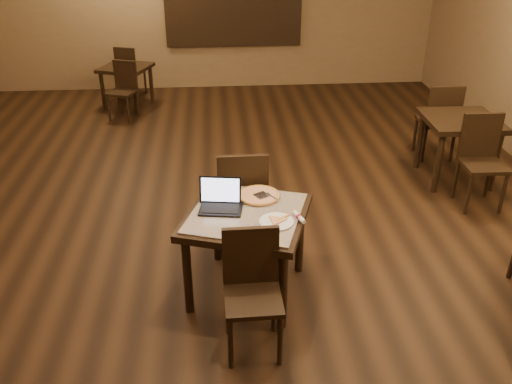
{
  "coord_description": "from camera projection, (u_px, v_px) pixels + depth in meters",
  "views": [
    {
      "loc": [
        0.12,
        -4.65,
        2.91
      ],
      "look_at": [
        0.43,
        -0.77,
        0.85
      ],
      "focal_mm": 38.0,
      "sensor_mm": 36.0,
      "label": 1
    }
  ],
  "objects": [
    {
      "name": "plate",
      "position": [
        277.0,
        222.0,
        4.14
      ],
      "size": [
        0.27,
        0.27,
        0.01
      ],
      "primitive_type": "cylinder",
      "color": "white",
      "rests_on": "tiled_table"
    },
    {
      "name": "other_table_b_chair_near",
      "position": [
        124.0,
        86.0,
        8.22
      ],
      "size": [
        0.48,
        0.48,
        0.86
      ],
      "rotation": [
        0.0,
        0.0,
        -0.35
      ],
      "color": "black",
      "rests_on": "ground"
    },
    {
      "name": "spatula",
      "position": [
        261.0,
        195.0,
        4.48
      ],
      "size": [
        0.23,
        0.28,
        0.01
      ],
      "primitive_type": "cube",
      "rotation": [
        0.0,
        0.0,
        0.52
      ],
      "color": "silver",
      "rests_on": "pizza_whole"
    },
    {
      "name": "other_table_a",
      "position": [
        460.0,
        129.0,
        6.24
      ],
      "size": [
        0.84,
        0.84,
        0.77
      ],
      "rotation": [
        0.0,
        0.0,
        -0.03
      ],
      "color": "black",
      "rests_on": "ground"
    },
    {
      "name": "pizza_whole",
      "position": [
        259.0,
        195.0,
        4.5
      ],
      "size": [
        0.35,
        0.35,
        0.02
      ],
      "color": "beige",
      "rests_on": "pizza_pan"
    },
    {
      "name": "pizza_pan",
      "position": [
        259.0,
        197.0,
        4.51
      ],
      "size": [
        0.37,
        0.37,
        0.01
      ],
      "primitive_type": "cylinder",
      "color": "silver",
      "rests_on": "tiled_table"
    },
    {
      "name": "napkin_roll",
      "position": [
        299.0,
        217.0,
        4.18
      ],
      "size": [
        0.09,
        0.17,
        0.04
      ],
      "rotation": [
        0.0,
        0.0,
        0.32
      ],
      "color": "white",
      "rests_on": "tiled_table"
    },
    {
      "name": "pizza_slice",
      "position": [
        277.0,
        220.0,
        4.14
      ],
      "size": [
        0.24,
        0.24,
        0.02
      ],
      "primitive_type": null,
      "rotation": [
        0.0,
        0.0,
        0.66
      ],
      "color": "beige",
      "rests_on": "plate"
    },
    {
      "name": "other_table_a_chair_near",
      "position": [
        481.0,
        155.0,
        5.77
      ],
      "size": [
        0.44,
        0.44,
        0.99
      ],
      "rotation": [
        0.0,
        0.0,
        -0.03
      ],
      "color": "black",
      "rests_on": "ground"
    },
    {
      "name": "ground",
      "position": [
        208.0,
        232.0,
        5.45
      ],
      "size": [
        10.0,
        10.0,
        0.0
      ],
      "primitive_type": "plane",
      "color": "black",
      "rests_on": "ground"
    },
    {
      "name": "other_table_a_chair_far",
      "position": [
        440.0,
        118.0,
        6.79
      ],
      "size": [
        0.44,
        0.44,
        0.99
      ],
      "rotation": [
        0.0,
        0.0,
        3.11
      ],
      "color": "black",
      "rests_on": "ground"
    },
    {
      "name": "wall_back",
      "position": [
        204.0,
        0.0,
        9.16
      ],
      "size": [
        8.0,
        0.02,
        3.0
      ],
      "primitive_type": "cube",
      "color": "brown",
      "rests_on": "ground"
    },
    {
      "name": "chair_main_near",
      "position": [
        252.0,
        284.0,
        3.85
      ],
      "size": [
        0.41,
        0.41,
        0.94
      ],
      "rotation": [
        0.0,
        0.0,
        0.02
      ],
      "color": "black",
      "rests_on": "ground"
    },
    {
      "name": "chair_main_far",
      "position": [
        242.0,
        196.0,
        4.91
      ],
      "size": [
        0.45,
        0.45,
        1.03
      ],
      "rotation": [
        0.0,
        0.0,
        3.15
      ],
      "color": "black",
      "rests_on": "ground"
    },
    {
      "name": "tiled_table",
      "position": [
        246.0,
        223.0,
        4.34
      ],
      "size": [
        1.16,
        1.16,
        0.76
      ],
      "rotation": [
        0.0,
        0.0,
        -0.32
      ],
      "color": "black",
      "rests_on": "ground"
    },
    {
      "name": "laptop",
      "position": [
        221.0,
        200.0,
        4.34
      ],
      "size": [
        0.37,
        0.31,
        0.23
      ],
      "rotation": [
        0.0,
        0.0,
        -0.15
      ],
      "color": "black",
      "rests_on": "tiled_table"
    },
    {
      "name": "other_table_b",
      "position": [
        126.0,
        73.0,
        8.63
      ],
      "size": [
        0.91,
        0.91,
        0.67
      ],
      "rotation": [
        0.0,
        0.0,
        -0.35
      ],
      "color": "black",
      "rests_on": "ground"
    },
    {
      "name": "other_table_b_chair_far",
      "position": [
        129.0,
        69.0,
        9.11
      ],
      "size": [
        0.48,
        0.48,
        0.86
      ],
      "rotation": [
        0.0,
        0.0,
        2.79
      ],
      "color": "black",
      "rests_on": "ground"
    }
  ]
}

